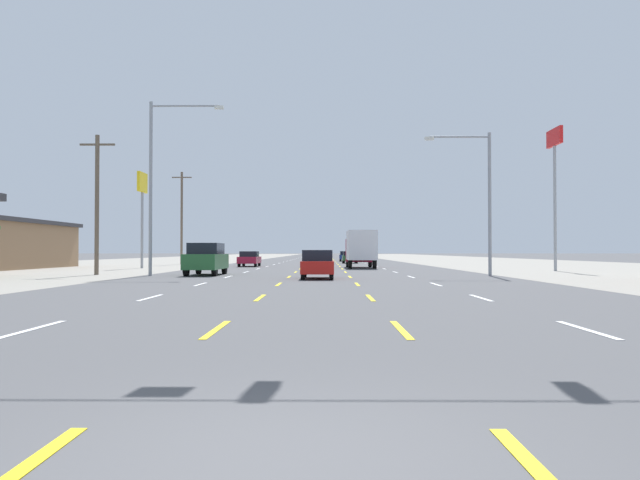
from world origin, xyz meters
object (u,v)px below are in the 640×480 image
object	(u,v)px
sedan_inner_right_farther	(350,257)
suv_far_left_near	(206,258)
sedan_center_turn_distant_b	(323,255)
box_truck_inner_right_mid	(361,247)
hatchback_center_turn_far	(322,257)
pole_sign_left_row_1	(142,195)
streetlight_left_row_0	(158,175)
streetlight_right_row_0	(482,192)
sedan_far_left_midfar	(249,259)
hatchback_center_turn_distant_a	(324,255)
hatchback_center_turn_nearest	(318,264)
sedan_inner_right_farthest	(346,256)
pole_sign_right_row_1	(555,163)

from	to	relation	value
sedan_inner_right_farther	suv_far_left_near	bearing A→B (deg)	-106.33
suv_far_left_near	sedan_center_turn_distant_b	size ratio (longest dim) A/B	1.09
sedan_inner_right_farther	sedan_center_turn_distant_b	xyz separation A→B (m)	(-3.40, 47.82, 0.00)
box_truck_inner_right_mid	hatchback_center_turn_far	xyz separation A→B (m)	(-3.49, 16.34, -1.05)
pole_sign_left_row_1	streetlight_left_row_0	size ratio (longest dim) A/B	0.79
pole_sign_left_row_1	streetlight_right_row_0	xyz separation A→B (m)	(25.24, -15.54, -1.35)
box_truck_inner_right_mid	sedan_center_turn_distant_b	world-z (taller)	box_truck_inner_right_mid
hatchback_center_turn_far	sedan_center_turn_distant_b	size ratio (longest dim) A/B	0.87
sedan_center_turn_distant_b	streetlight_left_row_0	xyz separation A→B (m)	(-9.67, -84.54, 5.30)
streetlight_left_row_0	pole_sign_left_row_1	bearing A→B (deg)	110.51
sedan_far_left_midfar	hatchback_center_turn_distant_a	bearing A→B (deg)	80.65
hatchback_center_turn_distant_a	pole_sign_left_row_1	bearing A→B (deg)	-107.88
hatchback_center_turn_nearest	sedan_inner_right_farthest	size ratio (longest dim) A/B	0.87
box_truck_inner_right_mid	pole_sign_left_row_1	world-z (taller)	pole_sign_left_row_1
sedan_inner_right_farther	streetlight_left_row_0	bearing A→B (deg)	-109.59
sedan_inner_right_farther	sedan_inner_right_farthest	bearing A→B (deg)	90.24
sedan_inner_right_farther	sedan_inner_right_farthest	size ratio (longest dim) A/B	1.00
hatchback_center_turn_far	sedan_far_left_midfar	bearing A→B (deg)	-120.70
box_truck_inner_right_mid	pole_sign_right_row_1	distance (m)	17.14
streetlight_right_row_0	box_truck_inner_right_mid	bearing A→B (deg)	110.95
hatchback_center_turn_far	sedan_inner_right_farther	bearing A→B (deg)	49.59
suv_far_left_near	sedan_center_turn_distant_b	xyz separation A→B (m)	(7.00, 83.31, -0.27)
hatchback_center_turn_distant_a	streetlight_right_row_0	xyz separation A→B (m)	(9.56, -64.15, 4.23)
suv_far_left_near	sedan_inner_right_farther	size ratio (longest dim) A/B	1.09
suv_far_left_near	streetlight_right_row_0	world-z (taller)	streetlight_right_row_0
hatchback_center_turn_far	suv_far_left_near	bearing A→B (deg)	-102.52
sedan_far_left_midfar	streetlight_right_row_0	xyz separation A→B (m)	(16.65, -21.12, 4.26)
suv_far_left_near	pole_sign_right_row_1	bearing A→B (deg)	16.82
hatchback_center_turn_nearest	suv_far_left_near	xyz separation A→B (m)	(-6.95, 4.67, 0.24)
box_truck_inner_right_mid	suv_far_left_near	bearing A→B (deg)	-124.69
hatchback_center_turn_far	pole_sign_right_row_1	bearing A→B (deg)	-54.07
sedan_far_left_midfar	hatchback_center_turn_far	bearing A→B (deg)	59.30
sedan_far_left_midfar	sedan_center_turn_distant_b	size ratio (longest dim) A/B	1.00
sedan_far_left_midfar	sedan_inner_right_farther	world-z (taller)	same
sedan_inner_right_farther	hatchback_center_turn_distant_a	xyz separation A→B (m)	(-3.20, 27.43, 0.03)
sedan_inner_right_farther	streetlight_right_row_0	size ratio (longest dim) A/B	0.52
sedan_inner_right_farthest	box_truck_inner_right_mid	bearing A→B (deg)	-89.75
hatchback_center_turn_distant_a	pole_sign_right_row_1	bearing A→B (deg)	-72.73
hatchback_center_turn_far	streetlight_right_row_0	world-z (taller)	streetlight_right_row_0
hatchback_center_turn_far	streetlight_left_row_0	size ratio (longest dim) A/B	0.37
sedan_far_left_midfar	sedan_inner_right_farthest	bearing A→B (deg)	69.81
sedan_inner_right_farther	sedan_center_turn_distant_b	bearing A→B (deg)	94.07
suv_far_left_near	sedan_inner_right_farthest	xyz separation A→B (m)	(10.35, 47.74, -0.27)
hatchback_center_turn_nearest	sedan_inner_right_farther	size ratio (longest dim) A/B	0.87
suv_far_left_near	sedan_inner_right_farthest	distance (m)	48.85
pole_sign_left_row_1	suv_far_left_near	bearing A→B (deg)	-59.34
hatchback_center_turn_far	pole_sign_left_row_1	size ratio (longest dim) A/B	0.47
suv_far_left_near	sedan_far_left_midfar	size ratio (longest dim) A/B	1.09
sedan_inner_right_farther	hatchback_center_turn_distant_a	distance (m)	27.62
pole_sign_left_row_1	streetlight_right_row_0	size ratio (longest dim) A/B	0.97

